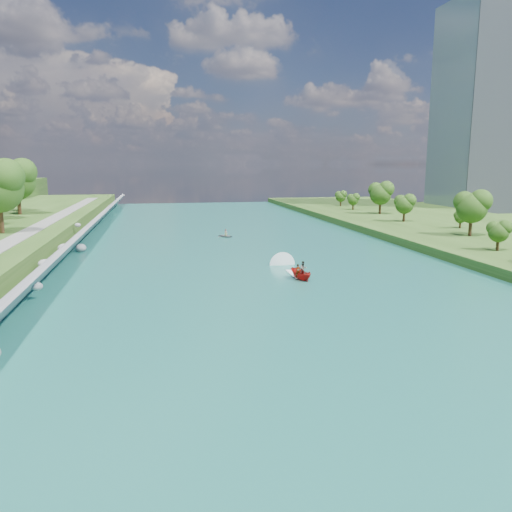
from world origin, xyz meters
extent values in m
plane|color=#2D5119|center=(0.00, 0.00, 0.00)|extent=(260.00, 260.00, 0.00)
cube|color=#175951|center=(0.00, 20.00, 0.05)|extent=(55.00, 240.00, 0.10)
cube|color=slate|center=(-25.85, 20.00, 1.80)|extent=(3.54, 236.00, 4.05)
ellipsoid|color=gray|center=(-25.25, 11.28, 1.48)|extent=(1.19, 1.18, 0.87)
ellipsoid|color=gray|center=(-26.25, 20.37, 2.16)|extent=(1.61, 1.75, 0.99)
ellipsoid|color=gray|center=(-25.91, 31.14, 2.27)|extent=(1.73, 2.13, 1.15)
ellipsoid|color=gray|center=(-25.05, 40.51, 0.67)|extent=(1.60, 2.00, 1.28)
ellipsoid|color=gray|center=(-26.72, 49.70, 3.31)|extent=(1.05, 1.07, 0.73)
ellipsoid|color=gray|center=(-26.02, 55.40, 2.00)|extent=(1.26, 1.32, 0.90)
cube|color=gray|center=(82.50, 95.00, 30.00)|extent=(22.00, 22.00, 60.00)
ellipsoid|color=#254312|center=(-41.16, 69.92, 10.19)|extent=(8.03, 8.03, 13.38)
ellipsoid|color=#254312|center=(-43.37, 78.13, 8.49)|extent=(5.99, 5.99, 9.99)
ellipsoid|color=#254312|center=(35.22, 21.26, 4.10)|extent=(3.12, 3.12, 5.19)
ellipsoid|color=#254312|center=(40.53, 35.69, 6.18)|extent=(5.61, 5.61, 9.36)
ellipsoid|color=#254312|center=(45.13, 45.67, 3.51)|extent=(2.41, 2.41, 4.02)
ellipsoid|color=#254312|center=(39.83, 58.43, 5.02)|extent=(4.22, 4.22, 7.03)
ellipsoid|color=#254312|center=(42.09, 75.38, 6.27)|extent=(5.73, 5.73, 9.55)
ellipsoid|color=#254312|center=(39.88, 87.68, 4.14)|extent=(3.16, 3.16, 5.27)
ellipsoid|color=#254312|center=(40.73, 99.53, 4.21)|extent=(3.25, 3.25, 5.42)
imported|color=#AA110D|center=(3.82, 14.85, 0.81)|extent=(2.39, 3.90, 1.41)
imported|color=#66605B|center=(3.42, 14.45, 1.26)|extent=(0.60, 0.40, 1.63)
imported|color=#66605B|center=(4.32, 15.35, 1.34)|extent=(0.89, 0.71, 1.79)
cube|color=white|center=(3.82, 17.85, 0.13)|extent=(0.90, 5.00, 0.06)
imported|color=gray|center=(-0.24, 51.89, 0.42)|extent=(3.73, 3.81, 0.65)
imported|color=#66605B|center=(-0.24, 51.89, 0.98)|extent=(0.65, 0.45, 1.26)
camera|label=1|loc=(-12.77, -41.74, 13.79)|focal=35.00mm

